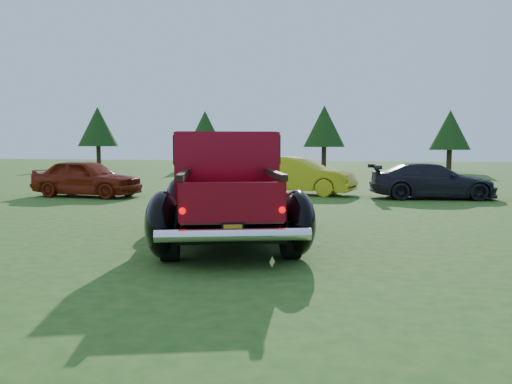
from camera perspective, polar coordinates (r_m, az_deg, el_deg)
name	(u,v)px	position (r m, az deg, el deg)	size (l,w,h in m)	color
ground	(280,254)	(8.09, 2.78, -7.04)	(120.00, 120.00, 0.00)	#245117
tree_far_west	(98,127)	(44.56, -17.62, 7.12)	(3.33, 3.33, 5.20)	#332114
tree_west	(205,130)	(39.22, -5.84, 7.05)	(2.94, 2.94, 4.60)	#332114
tree_mid_left	(324,126)	(39.06, 7.80, 7.44)	(3.20, 3.20, 5.00)	#332114
tree_mid_right	(450,130)	(38.03, 21.29, 6.60)	(2.82, 2.82, 4.40)	#332114
pickup_truck	(226,187)	(9.66, -3.39, 0.59)	(3.92, 5.72, 2.00)	black
show_car_red	(87,178)	(18.42, -18.78, 1.53)	(1.56, 3.87, 1.32)	maroon
show_car_yellow	(298,176)	(18.41, 4.79, 1.87)	(1.46, 4.18, 1.38)	gold
show_car_grey	(432,181)	(17.79, 19.47, 1.20)	(1.67, 4.11, 1.19)	black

